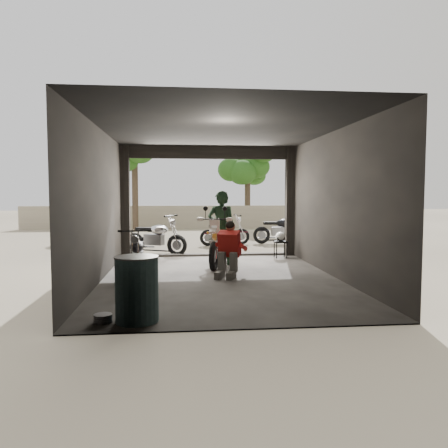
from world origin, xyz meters
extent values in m
plane|color=#7A6D56|center=(0.00, 0.00, 0.00)|extent=(80.00, 80.00, 0.00)
cube|color=#2D2B28|center=(0.00, 0.00, 0.01)|extent=(5.00, 7.00, 0.02)
plane|color=black|center=(0.00, 0.00, 3.20)|extent=(7.00, 7.00, 0.00)
cube|color=black|center=(0.00, -3.50, 1.60)|extent=(5.00, 0.02, 3.20)
cube|color=black|center=(-2.50, 0.00, 1.60)|extent=(0.02, 7.00, 3.20)
cube|color=black|center=(2.50, 0.00, 1.60)|extent=(0.02, 7.00, 3.20)
cube|color=black|center=(-2.38, 3.38, 1.60)|extent=(0.24, 0.24, 3.20)
cube|color=black|center=(2.38, 3.38, 1.60)|extent=(0.24, 0.24, 3.20)
cube|color=black|center=(0.00, 3.42, 3.02)|extent=(5.00, 0.16, 0.36)
cube|color=#2D2B28|center=(0.00, 3.50, 0.04)|extent=(5.00, 0.25, 0.08)
cube|color=gray|center=(0.00, 14.00, 0.60)|extent=(18.00, 0.30, 1.20)
cylinder|color=#382B1E|center=(-3.00, 12.50, 1.79)|extent=(0.30, 0.30, 3.58)
ellipsoid|color=#1E4C14|center=(-3.00, 12.50, 4.03)|extent=(2.20, 2.20, 3.14)
cylinder|color=#382B1E|center=(2.80, 14.00, 1.60)|extent=(0.30, 0.30, 3.20)
ellipsoid|color=#1E4C14|center=(2.80, 14.00, 3.60)|extent=(2.20, 2.20, 2.80)
imported|color=black|center=(0.21, 1.86, 0.96)|extent=(0.76, 0.55, 1.91)
cube|color=black|center=(2.00, 2.90, 0.47)|extent=(0.35, 0.35, 0.04)
cylinder|color=black|center=(1.85, 2.75, 0.23)|extent=(0.03, 0.03, 0.47)
cylinder|color=black|center=(2.15, 2.75, 0.23)|extent=(0.03, 0.03, 0.47)
cylinder|color=black|center=(1.85, 3.05, 0.23)|extent=(0.03, 0.03, 0.47)
cylinder|color=black|center=(2.15, 3.05, 0.23)|extent=(0.03, 0.03, 0.47)
ellipsoid|color=silver|center=(1.99, 2.91, 0.62)|extent=(0.34, 0.35, 0.27)
cylinder|color=#3B5E63|center=(-1.47, -3.00, 0.47)|extent=(0.76, 0.76, 0.95)
cylinder|color=black|center=(3.05, 3.25, 1.04)|extent=(0.08, 0.08, 2.08)
cylinder|color=silver|center=(3.05, 3.23, 1.89)|extent=(0.76, 0.03, 0.76)
camera|label=1|loc=(-0.87, -9.20, 1.84)|focal=35.00mm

